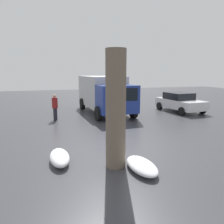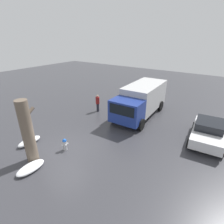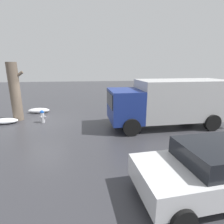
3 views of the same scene
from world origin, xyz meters
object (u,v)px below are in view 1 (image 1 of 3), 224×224
at_px(pedestrian, 55,106).
at_px(parked_car, 180,102).
at_px(delivery_truck, 104,93).
at_px(tree_trunk, 116,109).
at_px(fire_hydrant, 120,137).

height_order(pedestrian, parked_car, pedestrian).
bearing_deg(delivery_truck, tree_trunk, 74.21).
bearing_deg(delivery_truck, parked_car, 163.87).
relative_size(fire_hydrant, tree_trunk, 0.22).
height_order(tree_trunk, delivery_truck, tree_trunk).
bearing_deg(fire_hydrant, delivery_truck, 94.83).
distance_m(pedestrian, parked_car, 9.25).
xyz_separation_m(tree_trunk, delivery_truck, (9.22, -2.28, -0.37)).
relative_size(delivery_truck, parked_car, 1.68).
relative_size(tree_trunk, pedestrian, 2.27).
bearing_deg(pedestrian, fire_hydrant, 97.07).
relative_size(pedestrian, parked_car, 0.40).
relative_size(delivery_truck, pedestrian, 4.21).
distance_m(delivery_truck, pedestrian, 4.01).
relative_size(fire_hydrant, parked_car, 0.20).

